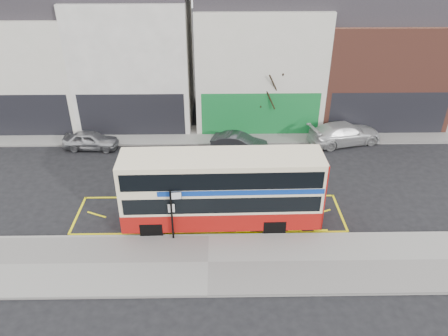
{
  "coord_description": "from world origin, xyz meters",
  "views": [
    {
      "loc": [
        0.48,
        -17.27,
        13.85
      ],
      "look_at": [
        0.79,
        2.0,
        2.58
      ],
      "focal_mm": 35.0,
      "sensor_mm": 36.0,
      "label": 1
    }
  ],
  "objects_px": {
    "bus_stop_post": "(173,210)",
    "car_silver": "(91,140)",
    "car_grey": "(239,143)",
    "car_white": "(345,133)",
    "double_decker_bus": "(222,189)",
    "street_tree_right": "(271,79)"
  },
  "relations": [
    {
      "from": "car_grey",
      "to": "street_tree_right",
      "type": "bearing_deg",
      "value": -21.01
    },
    {
      "from": "bus_stop_post",
      "to": "car_grey",
      "type": "bearing_deg",
      "value": 62.88
    },
    {
      "from": "bus_stop_post",
      "to": "car_white",
      "type": "height_order",
      "value": "bus_stop_post"
    },
    {
      "from": "car_white",
      "to": "car_grey",
      "type": "bearing_deg",
      "value": 84.77
    },
    {
      "from": "bus_stop_post",
      "to": "car_silver",
      "type": "relative_size",
      "value": 0.75
    },
    {
      "from": "double_decker_bus",
      "to": "street_tree_right",
      "type": "distance_m",
      "value": 11.59
    },
    {
      "from": "double_decker_bus",
      "to": "bus_stop_post",
      "type": "height_order",
      "value": "double_decker_bus"
    },
    {
      "from": "car_white",
      "to": "car_silver",
      "type": "bearing_deg",
      "value": 77.73
    },
    {
      "from": "car_silver",
      "to": "car_grey",
      "type": "distance_m",
      "value": 10.03
    },
    {
      "from": "double_decker_bus",
      "to": "car_white",
      "type": "distance_m",
      "value": 12.47
    },
    {
      "from": "double_decker_bus",
      "to": "car_silver",
      "type": "xyz_separation_m",
      "value": [
        -8.78,
        8.44,
        -1.44
      ]
    },
    {
      "from": "car_grey",
      "to": "street_tree_right",
      "type": "xyz_separation_m",
      "value": [
        2.28,
        3.04,
        3.4
      ]
    },
    {
      "from": "bus_stop_post",
      "to": "street_tree_right",
      "type": "xyz_separation_m",
      "value": [
        5.85,
        12.21,
        2.21
      ]
    },
    {
      "from": "bus_stop_post",
      "to": "car_white",
      "type": "bearing_deg",
      "value": 37.54
    },
    {
      "from": "car_silver",
      "to": "street_tree_right",
      "type": "distance_m",
      "value": 12.98
    },
    {
      "from": "bus_stop_post",
      "to": "car_silver",
      "type": "xyz_separation_m",
      "value": [
        -6.44,
        9.77,
        -1.18
      ]
    },
    {
      "from": "street_tree_right",
      "to": "car_white",
      "type": "bearing_deg",
      "value": -20.6
    },
    {
      "from": "car_grey",
      "to": "car_white",
      "type": "distance_m",
      "value": 7.42
    },
    {
      "from": "car_white",
      "to": "street_tree_right",
      "type": "bearing_deg",
      "value": 55.37
    },
    {
      "from": "car_silver",
      "to": "street_tree_right",
      "type": "xyz_separation_m",
      "value": [
        12.29,
        2.44,
        3.39
      ]
    },
    {
      "from": "car_silver",
      "to": "car_grey",
      "type": "relative_size",
      "value": 0.97
    },
    {
      "from": "double_decker_bus",
      "to": "street_tree_right",
      "type": "height_order",
      "value": "street_tree_right"
    }
  ]
}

